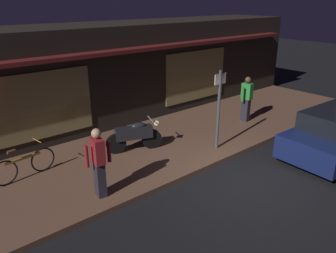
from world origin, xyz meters
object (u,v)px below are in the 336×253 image
person_bystander (247,98)px  sign_post (219,105)px  bicycle_parked (24,165)px  motorcycle (135,135)px  person_photographer (99,162)px

person_bystander → sign_post: bearing=-160.0°
bicycle_parked → person_bystander: 7.80m
bicycle_parked → person_bystander: size_ratio=0.99×
motorcycle → person_bystander: bearing=-6.1°
bicycle_parked → motorcycle: bearing=-8.3°
bicycle_parked → person_photographer: (1.06, -1.96, 0.52)m
motorcycle → bicycle_parked: 3.13m
sign_post → person_bystander: bearing=20.0°
person_bystander → motorcycle: bearing=173.9°
bicycle_parked → person_photographer: bearing=-61.7°
person_bystander → sign_post: size_ratio=0.70×
motorcycle → person_bystander: (4.63, -0.50, 0.38)m
motorcycle → person_photographer: 2.56m
bicycle_parked → person_bystander: person_bystander is taller
person_photographer → sign_post: sign_post is taller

